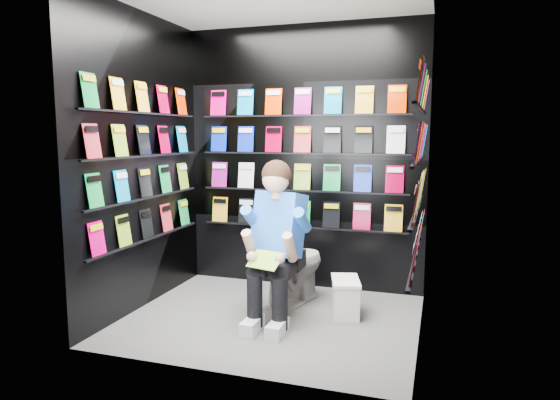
% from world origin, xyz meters
% --- Properties ---
extents(floor, '(2.40, 2.40, 0.00)m').
position_xyz_m(floor, '(0.00, 0.00, 0.00)').
color(floor, '#61615F').
rests_on(floor, ground).
extents(wall_back, '(2.40, 0.04, 2.60)m').
position_xyz_m(wall_back, '(0.00, 1.00, 1.30)').
color(wall_back, black).
rests_on(wall_back, floor).
extents(wall_front, '(2.40, 0.04, 2.60)m').
position_xyz_m(wall_front, '(0.00, -1.00, 1.30)').
color(wall_front, black).
rests_on(wall_front, floor).
extents(wall_left, '(0.04, 2.00, 2.60)m').
position_xyz_m(wall_left, '(-1.20, 0.00, 1.30)').
color(wall_left, black).
rests_on(wall_left, floor).
extents(wall_right, '(0.04, 2.00, 2.60)m').
position_xyz_m(wall_right, '(1.20, 0.00, 1.30)').
color(wall_right, black).
rests_on(wall_right, floor).
extents(comics_back, '(2.10, 0.06, 1.37)m').
position_xyz_m(comics_back, '(0.00, 0.97, 1.31)').
color(comics_back, '#E6006D').
rests_on(comics_back, wall_back).
extents(comics_left, '(0.06, 1.70, 1.37)m').
position_xyz_m(comics_left, '(-1.17, 0.00, 1.31)').
color(comics_left, '#E6006D').
rests_on(comics_left, wall_left).
extents(comics_right, '(0.06, 1.70, 1.37)m').
position_xyz_m(comics_right, '(1.17, 0.00, 1.31)').
color(comics_right, '#E6006D').
rests_on(comics_right, wall_right).
extents(toilet, '(0.61, 0.84, 0.73)m').
position_xyz_m(toilet, '(0.05, 0.45, 0.37)').
color(toilet, white).
rests_on(toilet, floor).
extents(longbox, '(0.30, 0.42, 0.28)m').
position_xyz_m(longbox, '(0.57, 0.29, 0.14)').
color(longbox, white).
rests_on(longbox, floor).
extents(longbox_lid, '(0.32, 0.44, 0.03)m').
position_xyz_m(longbox_lid, '(0.57, 0.29, 0.30)').
color(longbox_lid, white).
rests_on(longbox_lid, longbox).
extents(reader, '(0.74, 0.91, 1.46)m').
position_xyz_m(reader, '(0.05, 0.07, 0.78)').
color(reader, blue).
rests_on(reader, toilet).
extents(held_comic, '(0.30, 0.22, 0.11)m').
position_xyz_m(held_comic, '(0.05, -0.28, 0.58)').
color(held_comic, green).
rests_on(held_comic, reader).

